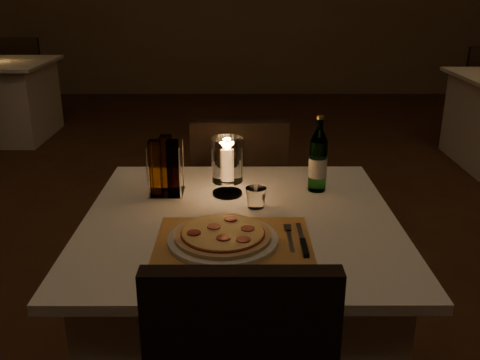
{
  "coord_description": "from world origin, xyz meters",
  "views": [
    {
      "loc": [
        -0.01,
        -2.3,
        1.45
      ],
      "look_at": [
        -0.0,
        -0.72,
        0.86
      ],
      "focal_mm": 40.0,
      "sensor_mm": 36.0,
      "label": 1
    }
  ],
  "objects_px": {
    "hurricane_candle": "(227,162)",
    "neighbor_table_left": "(1,100)",
    "plate": "(223,239)",
    "pizza": "(223,234)",
    "chair_far": "(240,191)",
    "main_table": "(240,314)",
    "tumbler": "(256,198)",
    "water_bottle": "(318,161)"
  },
  "relations": [
    {
      "from": "hurricane_candle",
      "to": "neighbor_table_left",
      "type": "height_order",
      "value": "hurricane_candle"
    },
    {
      "from": "neighbor_table_left",
      "to": "plate",
      "type": "bearing_deg",
      "value": -58.87
    },
    {
      "from": "pizza",
      "to": "neighbor_table_left",
      "type": "height_order",
      "value": "pizza"
    },
    {
      "from": "neighbor_table_left",
      "to": "chair_far",
      "type": "bearing_deg",
      "value": -50.97
    },
    {
      "from": "main_table",
      "to": "tumbler",
      "type": "height_order",
      "value": "tumbler"
    },
    {
      "from": "hurricane_candle",
      "to": "tumbler",
      "type": "bearing_deg",
      "value": -50.14
    },
    {
      "from": "main_table",
      "to": "tumbler",
      "type": "bearing_deg",
      "value": 55.96
    },
    {
      "from": "chair_far",
      "to": "water_bottle",
      "type": "bearing_deg",
      "value": -59.73
    },
    {
      "from": "hurricane_candle",
      "to": "pizza",
      "type": "bearing_deg",
      "value": -90.85
    },
    {
      "from": "main_table",
      "to": "water_bottle",
      "type": "distance_m",
      "value": 0.6
    },
    {
      "from": "chair_far",
      "to": "hurricane_candle",
      "type": "height_order",
      "value": "hurricane_candle"
    },
    {
      "from": "plate",
      "to": "main_table",
      "type": "bearing_deg",
      "value": 74.48
    },
    {
      "from": "plate",
      "to": "tumbler",
      "type": "bearing_deg",
      "value": 68.27
    },
    {
      "from": "main_table",
      "to": "hurricane_candle",
      "type": "xyz_separation_m",
      "value": [
        -0.04,
        0.2,
        0.49
      ]
    },
    {
      "from": "water_bottle",
      "to": "chair_far",
      "type": "bearing_deg",
      "value": 120.27
    },
    {
      "from": "main_table",
      "to": "chair_far",
      "type": "bearing_deg",
      "value": 90.0
    },
    {
      "from": "water_bottle",
      "to": "main_table",
      "type": "bearing_deg",
      "value": -139.55
    },
    {
      "from": "chair_far",
      "to": "pizza",
      "type": "xyz_separation_m",
      "value": [
        -0.05,
        -0.89,
        0.22
      ]
    },
    {
      "from": "tumbler",
      "to": "neighbor_table_left",
      "type": "distance_m",
      "value": 4.23
    },
    {
      "from": "chair_far",
      "to": "tumbler",
      "type": "distance_m",
      "value": 0.68
    },
    {
      "from": "plate",
      "to": "tumbler",
      "type": "distance_m",
      "value": 0.28
    },
    {
      "from": "chair_far",
      "to": "water_bottle",
      "type": "distance_m",
      "value": 0.63
    },
    {
      "from": "main_table",
      "to": "plate",
      "type": "bearing_deg",
      "value": -105.52
    },
    {
      "from": "water_bottle",
      "to": "plate",
      "type": "bearing_deg",
      "value": -128.2
    },
    {
      "from": "chair_far",
      "to": "main_table",
      "type": "bearing_deg",
      "value": -90.0
    },
    {
      "from": "chair_far",
      "to": "neighbor_table_left",
      "type": "bearing_deg",
      "value": 129.03
    },
    {
      "from": "water_bottle",
      "to": "neighbor_table_left",
      "type": "height_order",
      "value": "water_bottle"
    },
    {
      "from": "plate",
      "to": "hurricane_candle",
      "type": "height_order",
      "value": "hurricane_candle"
    },
    {
      "from": "pizza",
      "to": "tumbler",
      "type": "xyz_separation_m",
      "value": [
        0.1,
        0.26,
        0.01
      ]
    },
    {
      "from": "chair_far",
      "to": "plate",
      "type": "height_order",
      "value": "chair_far"
    },
    {
      "from": "plate",
      "to": "neighbor_table_left",
      "type": "relative_size",
      "value": 0.32
    },
    {
      "from": "neighbor_table_left",
      "to": "hurricane_candle",
      "type": "bearing_deg",
      "value": -56.07
    },
    {
      "from": "plate",
      "to": "hurricane_candle",
      "type": "relative_size",
      "value": 1.54
    },
    {
      "from": "pizza",
      "to": "hurricane_candle",
      "type": "xyz_separation_m",
      "value": [
        0.01,
        0.38,
        0.1
      ]
    },
    {
      "from": "main_table",
      "to": "neighbor_table_left",
      "type": "relative_size",
      "value": 1.0
    },
    {
      "from": "chair_far",
      "to": "neighbor_table_left",
      "type": "distance_m",
      "value": 3.68
    },
    {
      "from": "hurricane_candle",
      "to": "neighbor_table_left",
      "type": "relative_size",
      "value": 0.21
    },
    {
      "from": "plate",
      "to": "water_bottle",
      "type": "height_order",
      "value": "water_bottle"
    },
    {
      "from": "main_table",
      "to": "pizza",
      "type": "xyz_separation_m",
      "value": [
        -0.05,
        -0.18,
        0.39
      ]
    },
    {
      "from": "chair_far",
      "to": "water_bottle",
      "type": "height_order",
      "value": "water_bottle"
    },
    {
      "from": "hurricane_candle",
      "to": "neighbor_table_left",
      "type": "xyz_separation_m",
      "value": [
        -2.27,
        3.37,
        -0.49
      ]
    },
    {
      "from": "main_table",
      "to": "chair_far",
      "type": "distance_m",
      "value": 0.74
    }
  ]
}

